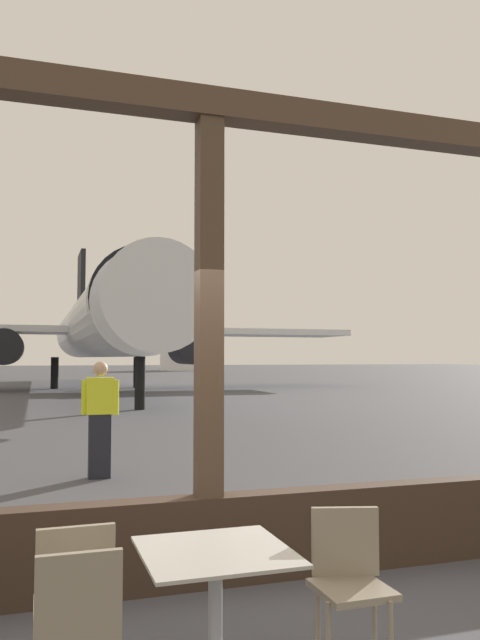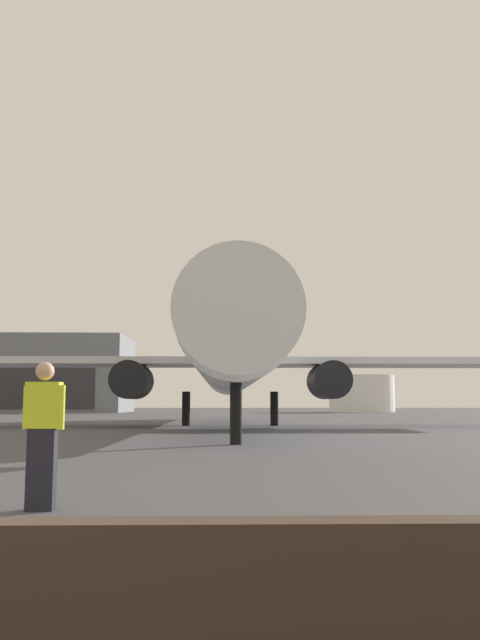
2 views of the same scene
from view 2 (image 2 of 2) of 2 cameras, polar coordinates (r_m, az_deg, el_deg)
ground_plane at (r=43.37m, az=-3.78°, el=-8.67°), size 220.00×220.00×0.00m
airplane at (r=35.06m, az=-0.80°, el=-3.11°), size 30.50×36.92×10.50m
ground_crew_worker at (r=8.39m, az=-16.44°, el=-9.18°), size 0.54×0.26×1.74m
distant_hangar at (r=89.75m, az=-15.50°, el=-4.53°), size 18.74×14.49×9.54m
fuel_storage_tank at (r=88.75m, az=10.32°, el=-6.20°), size 8.39×8.39×4.72m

